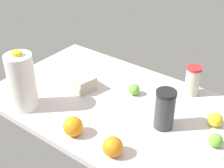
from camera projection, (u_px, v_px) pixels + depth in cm
name	position (u px, v px, depth cm)	size (l,w,h in cm)	color
countertop	(112.00, 104.00, 154.76)	(120.00, 76.00, 3.00)	silver
shaker_bottle	(165.00, 109.00, 132.97)	(8.86, 8.86, 18.28)	#33373B
tumbler_cup	(193.00, 81.00, 155.54)	(7.48, 7.48, 15.50)	beige
egg_carton	(73.00, 76.00, 166.94)	(28.47, 10.44, 7.34)	#C2B4A0
milk_jug	(22.00, 82.00, 142.99)	(12.57, 12.57, 29.27)	white
lemon_far_back	(215.00, 120.00, 136.50)	(6.46, 6.46, 6.46)	yellow
lime_beside_bowl	(134.00, 90.00, 157.58)	(5.72, 5.72, 5.72)	#6DBC3D
lime_loose	(216.00, 140.00, 126.12)	(5.81, 5.81, 5.81)	#6DBB38
orange_near_front	(113.00, 147.00, 121.10)	(8.15, 8.15, 8.15)	orange
orange_by_jug	(73.00, 126.00, 131.10)	(8.50, 8.50, 8.50)	orange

